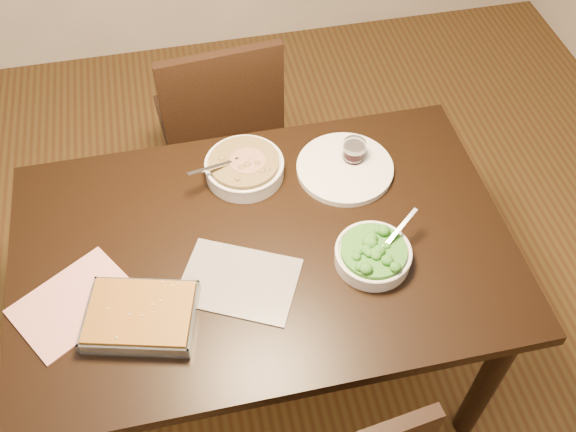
% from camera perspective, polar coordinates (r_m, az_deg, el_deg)
% --- Properties ---
extents(ground, '(4.00, 4.00, 0.00)m').
position_cam_1_polar(ground, '(2.45, -1.71, -12.94)').
color(ground, '#452A13').
rests_on(ground, ground).
extents(table, '(1.40, 0.90, 0.75)m').
position_cam_1_polar(table, '(1.88, -2.18, -4.22)').
color(table, black).
rests_on(table, ground).
extents(magazine_a, '(0.37, 0.34, 0.01)m').
position_cam_1_polar(magazine_a, '(1.79, -18.44, -7.34)').
color(magazine_a, '#C33739').
rests_on(magazine_a, table).
extents(magazine_b, '(0.37, 0.33, 0.01)m').
position_cam_1_polar(magazine_b, '(1.74, -4.36, -5.79)').
color(magazine_b, '#222329').
rests_on(magazine_b, table).
extents(coaster, '(0.12, 0.12, 0.00)m').
position_cam_1_polar(coaster, '(2.02, 5.77, 4.81)').
color(coaster, white).
rests_on(coaster, table).
extents(stew_bowl, '(0.26, 0.24, 0.09)m').
position_cam_1_polar(stew_bowl, '(1.95, -3.90, 4.37)').
color(stew_bowl, silver).
rests_on(stew_bowl, table).
extents(broccoli_bowl, '(0.22, 0.21, 0.08)m').
position_cam_1_polar(broccoli_bowl, '(1.76, 7.57, -3.40)').
color(broccoli_bowl, silver).
rests_on(broccoli_bowl, table).
extents(baking_dish, '(0.32, 0.27, 0.05)m').
position_cam_1_polar(baking_dish, '(1.69, -12.93, -8.66)').
color(baking_dish, silver).
rests_on(baking_dish, table).
extents(wine_tumbler, '(0.07, 0.07, 0.08)m').
position_cam_1_polar(wine_tumbler, '(1.99, 5.87, 5.68)').
color(wine_tumbler, black).
rests_on(wine_tumbler, coaster).
extents(dinner_plate, '(0.30, 0.30, 0.02)m').
position_cam_1_polar(dinner_plate, '(1.98, 5.07, 4.24)').
color(dinner_plate, silver).
rests_on(dinner_plate, table).
extents(chair_far, '(0.47, 0.47, 0.92)m').
position_cam_1_polar(chair_far, '(2.49, -6.04, 8.20)').
color(chair_far, black).
rests_on(chair_far, ground).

